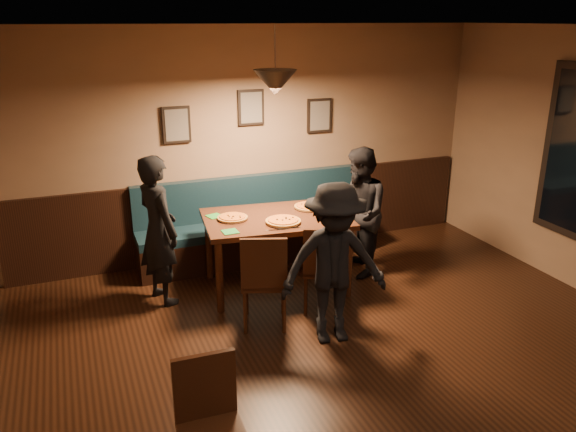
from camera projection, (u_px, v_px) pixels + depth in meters
The scene contains 23 objects.
floor at pixel (396, 413), 4.35m from camera, with size 7.00×7.00×0.00m, color black.
ceiling at pixel (425, 28), 3.43m from camera, with size 7.00×7.00×0.00m, color silver.
wall_back at pixel (251, 144), 6.97m from camera, with size 6.00×6.00×0.00m, color #8C704F.
wainscot at pixel (253, 214), 7.24m from camera, with size 5.88×0.06×1.00m, color black.
booth_bench at pixel (260, 221), 7.00m from camera, with size 3.00×0.60×1.00m, color #0F232D, non-canonical shape.
picture_left at pixel (176, 125), 6.53m from camera, with size 0.32×0.04×0.42m, color black.
picture_center at pixel (251, 107), 6.79m from camera, with size 0.32×0.04×0.42m, color black.
picture_right at pixel (319, 115), 7.15m from camera, with size 0.32×0.04×0.42m, color black.
pendant_lamp at pixel (275, 82), 5.68m from camera, with size 0.44×0.44×0.25m, color black.
dining_table at pixel (276, 252), 6.28m from camera, with size 1.55×0.99×0.83m, color black.
chair_near_left at pixel (264, 278), 5.48m from camera, with size 0.43×0.43×0.98m, color black, non-canonical shape.
chair_near_right at pixel (324, 266), 5.79m from camera, with size 0.42×0.42×0.94m, color black, non-canonical shape.
diner_left at pixel (159, 230), 5.86m from camera, with size 0.58×0.38×1.59m, color black.
diner_right at pixel (359, 213), 6.51m from camera, with size 0.73×0.57×1.50m, color black.
diner_front at pixel (334, 264), 5.12m from camera, with size 0.98×0.57×1.52m, color black.
pizza_a at pixel (233, 218), 6.06m from camera, with size 0.32×0.32×0.04m, color #BF6824.
pizza_b at pixel (283, 221), 5.95m from camera, with size 0.37×0.37×0.04m, color orange.
pizza_c at pixel (309, 207), 6.41m from camera, with size 0.34×0.34×0.04m, color orange.
soda_glass at pixel (335, 211), 6.10m from camera, with size 0.07×0.07×0.15m, color black.
tabasco_bottle at pixel (323, 206), 6.27m from camera, with size 0.03×0.03×0.13m, color #970505.
napkin_a at pixel (215, 216), 6.15m from camera, with size 0.15×0.15×0.01m, color #227F25.
napkin_b at pixel (230, 232), 5.70m from camera, with size 0.15×0.15×0.01m, color #1F772E.
cutlery_set at pixel (283, 229), 5.78m from camera, with size 0.02×0.21×0.00m, color silver.
Camera 1 is at (-2.10, -3.06, 2.86)m, focal length 35.50 mm.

